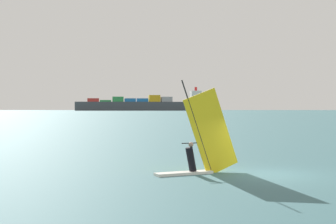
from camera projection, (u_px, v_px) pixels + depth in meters
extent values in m
plane|color=#386066|center=(268.00, 174.00, 20.13)|extent=(4000.00, 4000.00, 0.00)
cube|color=white|center=(184.00, 173.00, 20.10)|extent=(2.69, 1.12, 0.12)
cylinder|color=black|center=(197.00, 126.00, 20.35)|extent=(1.49, 0.37, 4.02)
cube|color=yellow|center=(211.00, 132.00, 20.65)|extent=(2.76, 0.63, 3.98)
cylinder|color=black|center=(199.00, 143.00, 20.40)|extent=(1.64, 0.38, 0.04)
cylinder|color=black|center=(191.00, 159.00, 20.24)|extent=(0.58, 0.42, 1.10)
sphere|color=tan|center=(191.00, 144.00, 20.24)|extent=(0.22, 0.22, 0.22)
cube|color=#3F444C|center=(145.00, 106.00, 714.40)|extent=(212.56, 43.76, 13.52)
cube|color=silver|center=(196.00, 96.00, 723.87)|extent=(17.96, 20.96, 17.30)
cylinder|color=red|center=(196.00, 89.00, 723.79)|extent=(4.00, 4.00, 6.00)
cube|color=#99999E|center=(166.00, 99.00, 718.35)|extent=(18.81, 22.08, 7.80)
cube|color=gold|center=(154.00, 99.00, 716.11)|extent=(18.81, 22.08, 10.40)
cube|color=#1E66AD|center=(142.00, 100.00, 713.89)|extent=(18.81, 22.08, 5.20)
cube|color=#1E66AD|center=(130.00, 100.00, 711.66)|extent=(18.81, 22.08, 5.20)
cube|color=#2D8C47|center=(118.00, 99.00, 709.42)|extent=(18.81, 22.08, 7.80)
cube|color=#2D8C47|center=(106.00, 101.00, 707.21)|extent=(18.81, 22.08, 2.60)
cube|color=red|center=(93.00, 100.00, 704.97)|extent=(18.81, 22.08, 5.20)
cube|color=#756B56|center=(284.00, 103.00, 1360.97)|extent=(1174.47, 260.51, 42.18)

